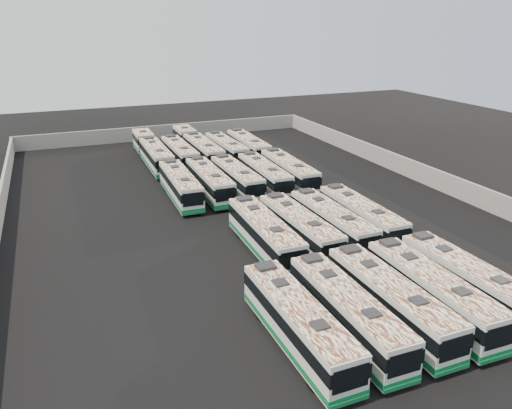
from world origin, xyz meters
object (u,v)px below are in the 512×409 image
bus_front_left (347,312)px  bus_midfront_far_right (361,217)px  bus_midback_center (237,178)px  bus_midback_left (209,181)px  bus_midback_far_right (289,172)px  bus_back_far_right (248,147)px  bus_front_far_left (298,323)px  bus_midfront_left (264,234)px  bus_front_right (431,292)px  bus_back_left (180,154)px  bus_midback_far_left (180,185)px  bus_midback_right (264,175)px  bus_front_center (390,300)px  bus_back_right (227,149)px  bus_front_far_right (468,281)px  bus_back_far_left (152,151)px  bus_midfront_right (332,223)px  bus_back_center (197,146)px  bus_midfront_center (299,228)px

bus_front_left → bus_midfront_far_right: (9.34, 12.61, -0.01)m
bus_midback_center → bus_midfront_far_right: bearing=-67.6°
bus_midback_left → bus_midback_far_right: (9.41, -0.12, 0.04)m
bus_back_far_right → bus_front_left: bearing=-102.1°
bus_midback_left → bus_front_far_left: bearing=-96.0°
bus_midfront_left → bus_front_right: bearing=-62.0°
bus_front_right → bus_back_left: bearing=100.3°
bus_midback_far_left → bus_midback_left: same height
bus_midback_right → bus_back_far_right: bus_back_far_right is taller
bus_front_center → bus_midback_right: bearing=83.4°
bus_front_left → bus_midback_left: 27.34m
bus_back_right → bus_midfront_left: bearing=-104.4°
bus_front_left → bus_midback_left: bus_midback_left is taller
bus_front_center → bus_midback_left: size_ratio=1.01×
bus_midfront_left → bus_back_far_right: bearing=72.2°
bus_midfront_left → bus_midback_left: 15.00m
bus_front_far_right → bus_back_far_left: 44.37m
bus_back_left → bus_back_far_right: bus_back_far_right is taller
bus_midfront_right → bus_midback_right: size_ratio=1.00×
bus_midfront_left → bus_midback_far_right: bearing=58.8°
bus_front_far_right → bus_back_center: (-6.38, 42.73, 0.03)m
bus_back_right → bus_midback_right: bearing=-91.2°
bus_midfront_right → bus_back_left: bearing=102.3°
bus_front_left → bus_back_far_left: (-3.16, 42.64, 0.02)m
bus_front_left → bus_midfront_far_right: bearing=54.2°
bus_front_center → bus_midfront_center: (-0.04, 12.29, -0.02)m
bus_front_far_right → bus_midback_far_left: 29.99m
bus_midfront_far_right → bus_back_far_left: bearing=113.3°
bus_front_right → bus_midfront_right: 12.44m
bus_midback_left → bus_back_right: (6.28, 12.43, -0.02)m
bus_front_center → bus_front_right: bearing=-2.7°
bus_front_center → bus_back_right: bearing=85.6°
bus_midfront_far_right → bus_midback_right: size_ratio=1.00×
bus_midfront_left → bus_front_far_right: bearing=-51.1°
bus_front_right → bus_midfront_center: size_ratio=1.02×
bus_front_center → bus_midback_center: bus_front_center is taller
bus_midback_left → bus_midfront_right: bearing=-66.6°
bus_front_center → bus_midfront_left: (-3.21, 12.29, 0.01)m
bus_front_far_left → bus_back_center: bus_back_center is taller
bus_front_far_right → bus_midfront_center: bearing=116.7°
bus_front_left → bus_back_center: bus_back_center is taller
bus_midback_center → bus_midback_far_left: bearing=-179.8°
bus_midback_center → bus_midback_far_right: bus_midback_far_right is taller
bus_back_far_left → bus_midback_center: bearing=-67.2°
bus_midfront_center → bus_back_center: size_ratio=0.63×
bus_front_right → bus_midfront_right: bearing=91.2°
bus_front_far_left → bus_back_left: 39.92m
bus_midback_far_right → bus_back_far_left: (-12.52, 15.42, -0.03)m
bus_front_far_left → bus_back_center: (6.25, 42.72, 0.03)m
bus_midfront_far_right → bus_midback_right: (-3.07, 14.58, 0.00)m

